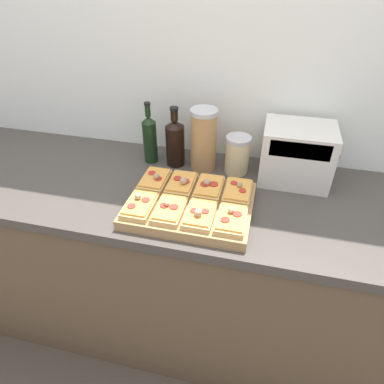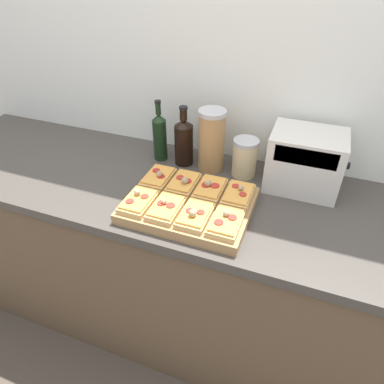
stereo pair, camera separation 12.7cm
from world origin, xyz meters
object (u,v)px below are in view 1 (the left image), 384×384
cutting_board (190,205)px  grain_jar_short (237,155)px  wine_bottle (175,142)px  toaster_oven (297,154)px  olive_oil_bottle (150,138)px  grain_jar_tall (203,140)px

cutting_board → grain_jar_short: bearing=66.9°
wine_bottle → grain_jar_short: wine_bottle is taller
cutting_board → toaster_oven: size_ratio=1.50×
cutting_board → grain_jar_short: grain_jar_short is taller
cutting_board → toaster_oven: (0.37, 0.31, 0.10)m
cutting_board → toaster_oven: 0.49m
wine_bottle → grain_jar_short: 0.28m
olive_oil_bottle → toaster_oven: size_ratio=0.92×
grain_jar_tall → olive_oil_bottle: bearing=180.0°
wine_bottle → toaster_oven: 0.51m
wine_bottle → grain_jar_short: size_ratio=1.62×
cutting_board → toaster_oven: toaster_oven is taller
cutting_board → grain_jar_tall: size_ratio=1.69×
wine_bottle → grain_jar_tall: bearing=0.0°
grain_jar_short → toaster_oven: bearing=-0.2°
toaster_oven → grain_jar_short: bearing=179.8°
grain_jar_short → wine_bottle: bearing=180.0°
grain_jar_tall → grain_jar_short: bearing=0.0°
cutting_board → grain_jar_short: size_ratio=2.76×
grain_jar_tall → grain_jar_short: size_ratio=1.64×
grain_jar_tall → toaster_oven: bearing=-0.1°
olive_oil_bottle → grain_jar_tall: (0.24, -0.00, 0.02)m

